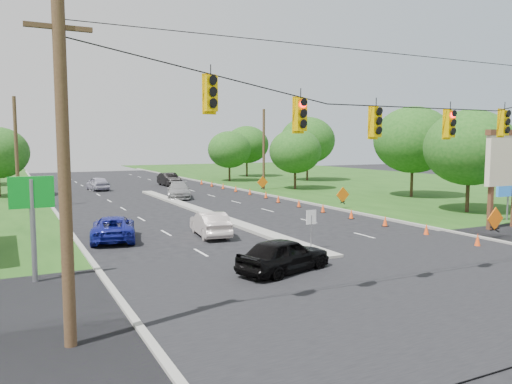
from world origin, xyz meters
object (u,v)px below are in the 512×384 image
pylon_sign (505,164)px  blue_pickup (113,228)px  white_sedan (210,224)px  black_sedan (284,255)px

pylon_sign → blue_pickup: pylon_sign is taller
white_sedan → pylon_sign: bearing=168.6°
black_sedan → white_sedan: 8.93m
black_sedan → blue_pickup: (-4.95, 10.16, -0.07)m
blue_pickup → white_sedan: bearing=178.6°
white_sedan → blue_pickup: bearing=-6.4°
blue_pickup → pylon_sign: bearing=174.7°
blue_pickup → black_sedan: bearing=128.0°
pylon_sign → black_sedan: size_ratio=1.40×
pylon_sign → blue_pickup: 23.80m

